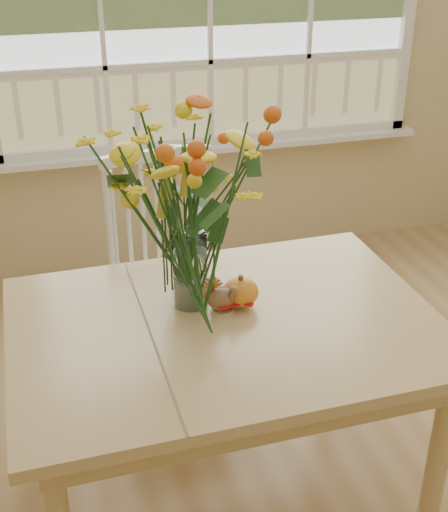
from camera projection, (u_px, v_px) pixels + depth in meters
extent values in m
cube|color=#CEB984|center=(208.00, 20.00, 3.52)|extent=(4.00, 0.02, 2.70)
cube|color=white|center=(213.00, 148.00, 3.76)|extent=(2.42, 0.12, 0.03)
cube|color=tan|center=(226.00, 326.00, 2.16)|extent=(1.35, 0.98, 0.04)
cube|color=tan|center=(226.00, 344.00, 2.20)|extent=(1.23, 0.85, 0.10)
cylinder|color=tan|center=(44.00, 377.00, 2.51)|extent=(0.07, 0.07, 0.68)
cylinder|color=tan|center=(438.00, 458.00, 2.15)|extent=(0.07, 0.07, 0.68)
cylinder|color=tan|center=(334.00, 327.00, 2.81)|extent=(0.07, 0.07, 0.68)
cube|color=white|center=(172.00, 287.00, 2.84)|extent=(0.49, 0.47, 0.05)
cube|color=white|center=(158.00, 214.00, 2.87)|extent=(0.46, 0.08, 0.52)
cylinder|color=white|center=(145.00, 366.00, 2.76)|extent=(0.04, 0.04, 0.45)
cylinder|color=white|center=(125.00, 324.00, 3.04)|extent=(0.04, 0.04, 0.45)
cylinder|color=white|center=(226.00, 348.00, 2.87)|extent=(0.04, 0.04, 0.45)
cylinder|color=white|center=(200.00, 309.00, 3.15)|extent=(0.04, 0.04, 0.45)
cylinder|color=white|center=(190.00, 269.00, 2.19)|extent=(0.11, 0.11, 0.25)
ellipsoid|color=orange|center=(241.00, 293.00, 2.21)|extent=(0.12, 0.12, 0.09)
cylinder|color=#CCB78C|center=(222.00, 310.00, 2.20)|extent=(0.07, 0.07, 0.01)
ellipsoid|color=brown|center=(222.00, 299.00, 2.18)|extent=(0.10, 0.07, 0.08)
ellipsoid|color=#38160F|center=(225.00, 299.00, 2.20)|extent=(0.08, 0.08, 0.08)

